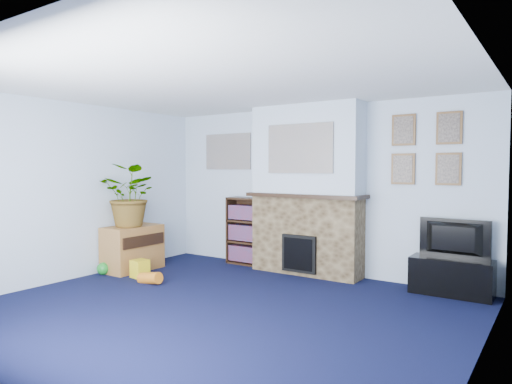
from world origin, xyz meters
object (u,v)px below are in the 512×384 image
Objects in this scene: bookshelf at (246,232)px; television at (453,239)px; tv_stand at (451,276)px; sideboard at (133,247)px.

television is at bearing -1.06° from bookshelf.
television is at bearing 90.00° from tv_stand.
tv_stand is 1.14× the size of television.
sideboard is (-4.19, -1.22, 0.12)m from tv_stand.
bookshelf reaches higher than sideboard.
sideboard is at bearing -131.28° from bookshelf.
bookshelf reaches higher than television.
bookshelf is (-3.05, 0.08, 0.28)m from tv_stand.
tv_stand is at bearing -1.44° from bookshelf.
sideboard is at bearing 19.53° from television.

